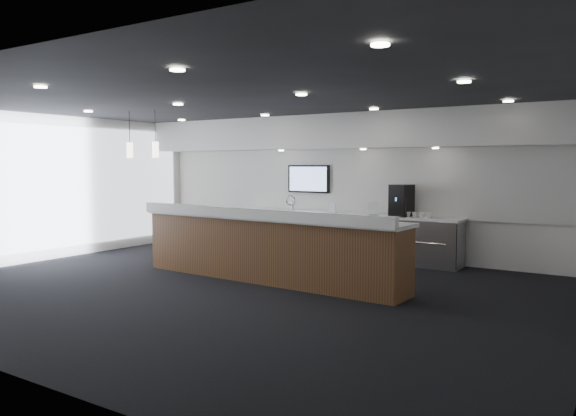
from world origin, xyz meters
The scene contains 23 objects.
ground centered at (0.00, 0.00, 0.00)m, with size 10.00×10.00×0.00m, color black.
ceiling centered at (0.00, 0.00, 3.00)m, with size 10.00×8.00×0.02m, color black.
back_wall centered at (0.00, 4.00, 1.50)m, with size 10.00×0.02×3.00m, color white.
left_wall centered at (-5.00, 0.00, 1.50)m, with size 0.02×8.00×3.00m, color white.
soffit_bulkhead centered at (0.00, 3.55, 2.65)m, with size 10.00×0.90×0.70m, color silver.
alcove_panel centered at (0.00, 3.97, 1.60)m, with size 9.80×0.06×1.40m, color silver.
window_blinds_wall centered at (-4.96, 0.00, 1.50)m, with size 0.04×7.36×2.55m, color #A8B9CA.
back_credenza centered at (0.00, 3.64, 0.48)m, with size 5.06×0.66×0.95m.
wall_tv centered at (-1.00, 3.91, 1.65)m, with size 1.05×0.08×0.62m.
pendant_left centered at (-2.40, 0.80, 2.25)m, with size 0.12×0.12×0.30m, color #FFECC6.
pendant_right centered at (-3.10, 0.80, 2.25)m, with size 0.12×0.12×0.30m, color #FFECC6.
ceiling_can_lights centered at (0.00, 0.00, 2.97)m, with size 7.00×5.00×0.02m, color white, non-canonical shape.
service_counter centered at (0.02, 0.82, 0.58)m, with size 5.13×1.09×1.49m.
coffee_machine centered at (1.32, 3.61, 1.26)m, with size 0.43×0.51×0.63m.
info_sign_left centered at (-0.18, 3.51, 1.06)m, with size 0.15×0.02×0.21m, color white.
info_sign_right centered at (0.73, 3.55, 1.09)m, with size 0.20×0.02×0.27m, color white.
cup_0 centered at (1.90, 3.54, 1.00)m, with size 0.11×0.11×0.10m, color white.
cup_1 centered at (1.76, 3.54, 1.00)m, with size 0.11×0.11×0.10m, color white.
cup_2 centered at (1.62, 3.54, 1.00)m, with size 0.11×0.11×0.10m, color white.
cup_3 centered at (1.48, 3.54, 1.00)m, with size 0.11×0.11×0.10m, color white.
cup_4 centered at (1.34, 3.54, 1.00)m, with size 0.11×0.11×0.10m, color white.
cup_5 centered at (1.20, 3.54, 1.00)m, with size 0.11×0.11×0.10m, color white.
cup_6 centered at (1.06, 3.54, 1.00)m, with size 0.11×0.11×0.10m, color white.
Camera 1 is at (5.43, -6.91, 1.98)m, focal length 35.00 mm.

